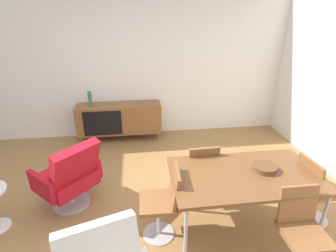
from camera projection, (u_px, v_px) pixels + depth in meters
ground_plane at (127, 221)px, 3.14m from camera, size 8.32×8.32×0.00m
wall_back at (124, 66)px, 4.94m from camera, size 6.80×0.12×2.80m
sideboard at (119, 118)px, 5.03m from camera, size 1.60×0.45×0.72m
vase_cobalt at (90, 99)px, 4.81m from camera, size 0.07×0.07×0.28m
dining_table at (245, 177)px, 2.80m from camera, size 1.60×0.90×0.74m
wooden_bowl_on_table at (265, 168)px, 2.84m from camera, size 0.26×0.26×0.06m
dining_chair_back_left at (200, 169)px, 3.36m from camera, size 0.42×0.44×0.86m
dining_chair_far_end at (316, 188)px, 2.99m from camera, size 0.45×0.43×0.86m
dining_chair_near_window at (164, 201)px, 2.79m from camera, size 0.44×0.42×0.86m
dining_chair_front_right at (301, 229)px, 2.43m from camera, size 0.40×0.43×0.86m
lounge_chair_red at (70, 175)px, 3.23m from camera, size 0.91×0.91×0.95m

